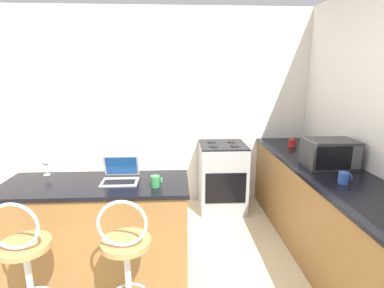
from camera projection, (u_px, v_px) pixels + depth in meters
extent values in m
cube|color=silver|center=(166.00, 109.00, 4.05)|extent=(12.00, 0.06, 2.60)
cube|color=olive|center=(99.00, 232.00, 2.61)|extent=(1.53, 0.58, 0.85)
cube|color=black|center=(95.00, 185.00, 2.51)|extent=(1.56, 0.61, 0.03)
cube|color=olive|center=(326.00, 214.00, 2.94)|extent=(0.64, 2.83, 0.85)
cube|color=black|center=(331.00, 172.00, 2.84)|extent=(0.67, 2.86, 0.03)
cylinder|color=silver|center=(31.00, 288.00, 2.07)|extent=(0.04, 0.04, 0.64)
cylinder|color=#B7844C|center=(24.00, 246.00, 1.99)|extent=(0.34, 0.34, 0.04)
torus|color=silver|center=(13.00, 227.00, 1.85)|extent=(0.32, 0.02, 0.32)
cylinder|color=silver|center=(129.00, 285.00, 2.10)|extent=(0.04, 0.04, 0.64)
cylinder|color=#B7844C|center=(126.00, 243.00, 2.02)|extent=(0.34, 0.34, 0.04)
torus|color=silver|center=(122.00, 224.00, 1.89)|extent=(0.32, 0.02, 0.32)
cube|color=#B7BABF|center=(120.00, 182.00, 2.51)|extent=(0.30, 0.21, 0.01)
cube|color=black|center=(119.00, 182.00, 2.49)|extent=(0.26, 0.12, 0.00)
cube|color=#B7BABF|center=(121.00, 166.00, 2.59)|extent=(0.30, 0.07, 0.19)
cube|color=#19478C|center=(121.00, 166.00, 2.59)|extent=(0.27, 0.05, 0.16)
cube|color=#2D2D30|center=(330.00, 153.00, 2.90)|extent=(0.47, 0.32, 0.27)
cube|color=black|center=(334.00, 158.00, 2.74)|extent=(0.33, 0.01, 0.22)
cube|color=#4C4C51|center=(357.00, 158.00, 2.75)|extent=(0.09, 0.01, 0.22)
cube|color=#9EA3A8|center=(222.00, 177.00, 3.96)|extent=(0.59, 0.60, 0.86)
cube|color=black|center=(226.00, 188.00, 3.67)|extent=(0.50, 0.01, 0.39)
cube|color=black|center=(223.00, 145.00, 3.85)|extent=(0.59, 0.60, 0.02)
cylinder|color=black|center=(214.00, 146.00, 3.73)|extent=(0.11, 0.11, 0.01)
cylinder|color=black|center=(235.00, 146.00, 3.74)|extent=(0.11, 0.11, 0.01)
cylinder|color=black|center=(212.00, 142.00, 3.96)|extent=(0.11, 0.11, 0.01)
cylinder|color=black|center=(231.00, 142.00, 3.97)|extent=(0.11, 0.11, 0.01)
cylinder|color=#338447|center=(155.00, 181.00, 2.41)|extent=(0.08, 0.08, 0.09)
torus|color=#338447|center=(161.00, 181.00, 2.41)|extent=(0.01, 0.06, 0.06)
cylinder|color=silver|center=(47.00, 175.00, 2.69)|extent=(0.06, 0.06, 0.00)
cylinder|color=silver|center=(46.00, 170.00, 2.68)|extent=(0.01, 0.01, 0.09)
sphere|color=silver|center=(45.00, 162.00, 2.67)|extent=(0.07, 0.07, 0.07)
cylinder|color=#2D51AD|center=(344.00, 178.00, 2.48)|extent=(0.08, 0.08, 0.10)
torus|color=#2D51AD|center=(350.00, 177.00, 2.48)|extent=(0.01, 0.06, 0.06)
cylinder|color=red|center=(292.00, 143.00, 3.72)|extent=(0.08, 0.08, 0.09)
torus|color=red|center=(296.00, 142.00, 3.72)|extent=(0.01, 0.06, 0.06)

